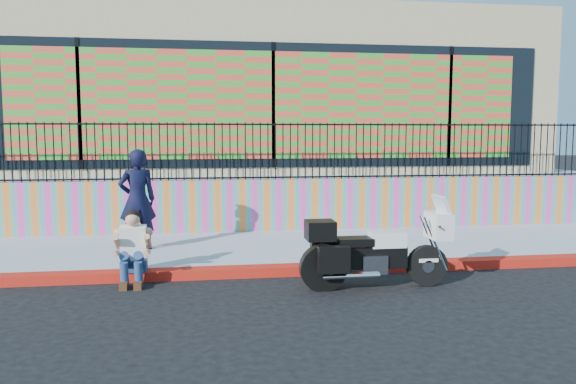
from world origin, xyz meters
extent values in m
plane|color=black|center=(0.00, 0.00, 0.00)|extent=(90.00, 90.00, 0.00)
cube|color=#A90C10|center=(0.00, 0.00, 0.07)|extent=(16.00, 0.30, 0.15)
cube|color=#9098AD|center=(0.00, 1.65, 0.07)|extent=(16.00, 3.00, 0.15)
cube|color=#ED3EA3|center=(0.00, 3.25, 0.70)|extent=(16.00, 0.20, 1.10)
cube|color=#9098AD|center=(0.00, 8.35, 0.62)|extent=(16.00, 10.00, 1.25)
cube|color=tan|center=(0.00, 8.15, 3.25)|extent=(14.00, 8.00, 4.00)
cube|color=black|center=(0.00, 4.13, 2.85)|extent=(12.60, 0.04, 2.80)
cube|color=#D94830|center=(0.00, 4.10, 2.85)|extent=(11.48, 0.02, 2.40)
cylinder|color=black|center=(1.64, -0.94, 0.30)|extent=(0.60, 0.13, 0.60)
cylinder|color=black|center=(0.10, -0.94, 0.30)|extent=(0.60, 0.13, 0.60)
cube|color=black|center=(0.87, -0.94, 0.45)|extent=(0.86, 0.25, 0.31)
cube|color=silver|center=(0.82, -0.94, 0.36)|extent=(0.36, 0.31, 0.27)
cube|color=white|center=(1.03, -0.94, 0.71)|extent=(0.50, 0.29, 0.22)
cube|color=black|center=(0.55, -0.94, 0.69)|extent=(0.50, 0.31, 0.11)
cube|color=white|center=(1.80, -0.94, 0.89)|extent=(0.27, 0.47, 0.38)
cube|color=silver|center=(1.84, -0.94, 1.18)|extent=(0.17, 0.42, 0.31)
cube|color=black|center=(0.05, -0.94, 0.86)|extent=(0.40, 0.38, 0.27)
cube|color=black|center=(0.19, -1.21, 0.50)|extent=(0.44, 0.16, 0.36)
cube|color=black|center=(0.19, -0.66, 0.50)|extent=(0.44, 0.16, 0.36)
cube|color=white|center=(1.64, -0.94, 0.39)|extent=(0.29, 0.15, 0.05)
imported|color=black|center=(-2.74, 1.58, 1.05)|extent=(0.76, 0.61, 1.80)
cube|color=navy|center=(-2.61, -0.03, 0.24)|extent=(0.36, 0.28, 0.18)
cube|color=white|center=(-2.61, -0.07, 0.59)|extent=(0.38, 0.27, 0.54)
sphere|color=tan|center=(-2.61, -0.11, 0.95)|extent=(0.21, 0.21, 0.21)
cube|color=#472814|center=(-2.71, -0.47, 0.05)|extent=(0.11, 0.26, 0.10)
cube|color=#472814|center=(-2.51, -0.47, 0.05)|extent=(0.11, 0.26, 0.10)
camera|label=1|loc=(-1.53, -8.57, 2.21)|focal=35.00mm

